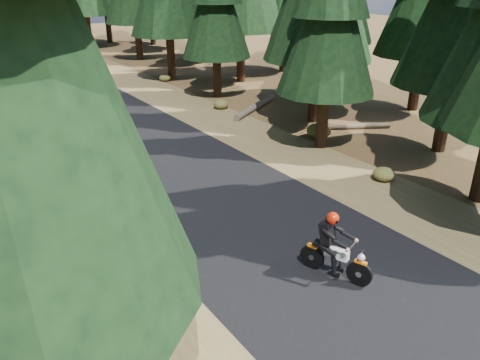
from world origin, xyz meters
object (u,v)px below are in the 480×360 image
log_far (352,126)px  log_near (255,107)px  rider_lead (336,256)px  rider_follow (99,153)px

log_far → log_near: bearing=136.6°
log_far → rider_lead: bearing=-110.3°
rider_lead → rider_follow: rider_follow is taller
log_near → rider_lead: (-7.12, -12.98, 0.39)m
log_near → rider_lead: 14.81m
log_near → rider_lead: rider_lead is taller
rider_lead → log_near: bearing=-139.1°
rider_lead → rider_follow: bearing=-97.4°
log_near → log_far: (1.71, -5.21, -0.04)m
rider_lead → log_far: bearing=-159.0°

